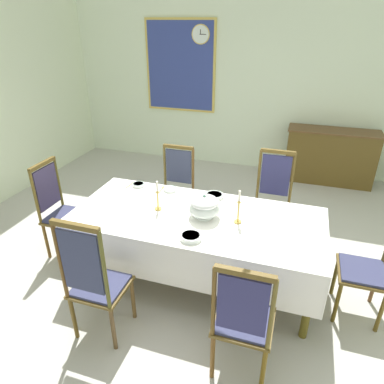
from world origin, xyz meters
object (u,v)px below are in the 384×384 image
candlestick_west (158,199)px  bowl_near_left (138,184)px  candlestick_east (238,210)px  bowl_far_right (214,195)px  mounted_clock (201,34)px  chair_north_a (176,187)px  chair_south_b (243,319)px  bowl_near_right (170,189)px  spoon_secondary (163,188)px  soup_tureen (204,206)px  framed_painting (180,66)px  spoon_primary (132,184)px  bowl_far_left (191,237)px  chair_north_b (272,199)px  chair_head_west (60,209)px  sideboard (330,156)px  chair_south_a (94,280)px  dining_table (197,222)px  chair_head_east (373,265)px

candlestick_west → bowl_near_left: 0.62m
candlestick_east → bowl_far_right: (-0.34, 0.43, -0.11)m
bowl_far_right → mounted_clock: (-1.02, 2.87, 1.48)m
chair_north_a → chair_south_b: chair_south_b is taller
bowl_near_right → spoon_secondary: size_ratio=0.80×
chair_north_a → soup_tureen: size_ratio=3.53×
candlestick_west → framed_painting: size_ratio=0.20×
spoon_primary → mounted_clock: 3.21m
framed_painting → bowl_far_left: bearing=-69.3°
bowl_far_left → chair_north_b: bearing=66.8°
chair_head_west → framed_painting: 3.53m
framed_painting → chair_north_b: bearing=-49.9°
framed_painting → chair_head_west: bearing=-95.1°
spoon_secondary → sideboard: bearing=51.4°
mounted_clock → spoon_primary: bearing=-89.7°
bowl_near_right → framed_painting: framed_painting is taller
candlestick_west → framed_painting: 3.54m
chair_south_a → spoon_primary: chair_south_a is taller
chair_south_a → candlestick_west: size_ratio=3.88×
chair_south_a → chair_head_west: size_ratio=1.08×
bowl_far_right → sideboard: bearing=63.3°
dining_table → chair_south_a: chair_south_a is taller
bowl_near_left → spoon_secondary: bowl_near_left is taller
spoon_primary → framed_painting: 3.04m
sideboard → framed_painting: 3.03m
chair_head_west → soup_tureen: size_ratio=3.66×
chair_north_b → bowl_far_left: (-0.58, -1.35, 0.22)m
chair_head_west → candlestick_east: 2.07m
spoon_secondary → chair_south_a: bearing=-93.0°
soup_tureen → spoon_secondary: soup_tureen is taller
chair_north_a → chair_head_east: bearing=156.7°
chair_north_a → bowl_far_left: (0.65, -1.35, 0.24)m
chair_north_a → chair_south_b: bearing=122.7°
soup_tureen → sideboard: 3.36m
bowl_near_right → mounted_clock: size_ratio=0.45×
candlestick_west → bowl_near_right: (-0.04, 0.44, -0.10)m
chair_head_east → bowl_far_left: bearing=104.3°
chair_head_west → bowl_near_right: chair_head_west is taller
chair_south_b → candlestick_west: (-1.06, 0.95, 0.33)m
chair_north_a → mounted_clock: bearing=-80.8°
bowl_near_left → mounted_clock: size_ratio=0.44×
candlestick_east → bowl_far_right: candlestick_east is taller
chair_north_b → bowl_near_right: (-1.10, -0.52, 0.21)m
spoon_secondary → mounted_clock: mounted_clock is taller
sideboard → chair_south_a: bearing=64.0°
chair_north_a → chair_north_b: bearing=-179.8°
bowl_far_right → spoon_secondary: size_ratio=1.11×
candlestick_west → soup_tureen: bearing=-0.0°
candlestick_east → bowl_far_left: bearing=-130.4°
chair_head_east → bowl_near_right: size_ratio=7.82×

